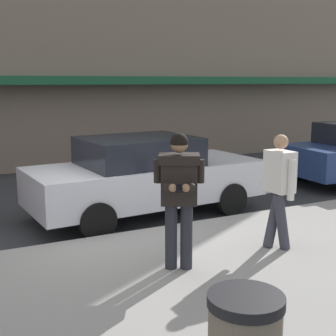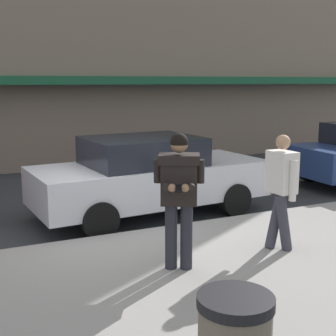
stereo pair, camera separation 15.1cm
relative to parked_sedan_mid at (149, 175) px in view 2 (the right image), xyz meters
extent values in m
plane|color=#2B2D30|center=(-1.08, -0.98, -0.79)|extent=(80.00, 80.00, 0.00)
cube|color=gray|center=(-0.08, -3.83, -0.72)|extent=(32.00, 5.30, 0.14)
cube|color=silver|center=(-0.08, -0.93, -0.79)|extent=(28.00, 0.12, 0.01)
cube|color=#195133|center=(-0.08, 5.17, 1.81)|extent=(26.60, 0.70, 0.24)
cube|color=silver|center=(0.04, 0.00, -0.12)|extent=(4.62, 2.15, 0.70)
cube|color=black|center=(-0.14, -0.01, 0.49)|extent=(2.19, 1.79, 0.52)
cylinder|color=black|center=(1.37, 0.96, -0.47)|extent=(0.65, 0.27, 0.64)
cylinder|color=black|center=(1.49, -0.75, -0.47)|extent=(0.65, 0.27, 0.64)
cylinder|color=black|center=(-1.41, 0.75, -0.47)|extent=(0.65, 0.27, 0.64)
cylinder|color=black|center=(-1.29, -0.95, -0.47)|extent=(0.65, 0.27, 0.64)
cylinder|color=black|center=(5.02, 1.10, -0.47)|extent=(0.65, 0.25, 0.64)
cylinder|color=#23232B|center=(-0.72, -2.96, -0.21)|extent=(0.16, 0.16, 0.88)
cylinder|color=#23232B|center=(-0.90, -2.87, -0.21)|extent=(0.16, 0.16, 0.88)
cube|color=black|center=(-0.81, -2.92, 0.55)|extent=(0.55, 0.48, 0.64)
cube|color=black|center=(-0.81, -2.92, 0.82)|extent=(0.62, 0.54, 0.12)
cylinder|color=black|center=(-0.57, -3.04, 0.66)|extent=(0.11, 0.11, 0.30)
cylinder|color=black|center=(-0.75, -3.13, 0.51)|extent=(0.23, 0.31, 0.10)
sphere|color=#8C6647|center=(-0.88, -3.22, 0.51)|extent=(0.10, 0.10, 0.10)
cylinder|color=black|center=(-1.05, -2.79, 0.66)|extent=(0.11, 0.11, 0.30)
cylinder|color=black|center=(-1.02, -2.99, 0.51)|extent=(0.23, 0.31, 0.10)
sphere|color=#8C6647|center=(-1.02, -3.14, 0.51)|extent=(0.10, 0.10, 0.10)
cube|color=black|center=(-0.97, -3.22, 0.51)|extent=(0.13, 0.16, 0.07)
sphere|color=#8C6647|center=(-0.82, -2.94, 1.01)|extent=(0.22, 0.22, 0.22)
sphere|color=black|center=(-0.82, -2.94, 1.04)|extent=(0.23, 0.23, 0.23)
cylinder|color=#33333D|center=(0.85, -2.81, -0.22)|extent=(0.33, 0.15, 0.87)
cylinder|color=#33333D|center=(0.85, -2.99, -0.22)|extent=(0.33, 0.15, 0.87)
cube|color=silver|center=(0.85, -2.90, 0.51)|extent=(0.28, 0.42, 0.60)
cylinder|color=silver|center=(0.84, -2.65, 0.43)|extent=(0.10, 0.10, 0.58)
cylinder|color=silver|center=(0.85, -3.15, 0.43)|extent=(0.10, 0.10, 0.58)
sphere|color=tan|center=(0.85, -2.90, 0.94)|extent=(0.21, 0.21, 0.21)
cylinder|color=black|center=(-1.72, -5.63, 0.29)|extent=(0.55, 0.55, 0.08)
camera|label=1|loc=(-3.56, -8.08, 1.79)|focal=50.00mm
camera|label=2|loc=(-3.43, -8.15, 1.79)|focal=50.00mm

